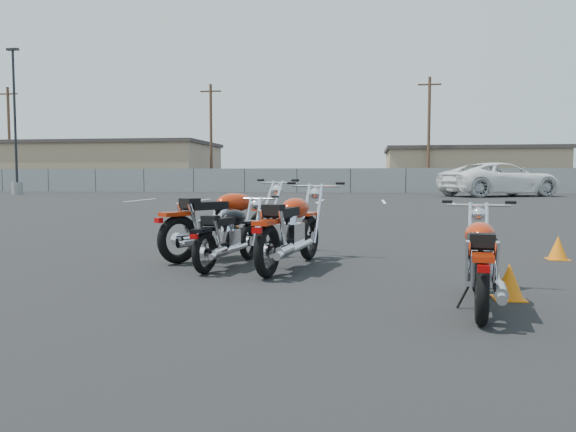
# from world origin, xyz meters

# --- Properties ---
(ground) EXTENTS (120.00, 120.00, 0.00)m
(ground) POSITION_xyz_m (0.00, 0.00, 0.00)
(ground) COLOR black
(ground) RESTS_ON ground
(motorcycle_front_red) EXTENTS (1.72, 2.12, 1.13)m
(motorcycle_front_red) POSITION_xyz_m (-0.81, 1.13, 0.52)
(motorcycle_front_red) COLOR black
(motorcycle_front_red) RESTS_ON ground
(motorcycle_second_black) EXTENTS (0.80, 1.83, 0.90)m
(motorcycle_second_black) POSITION_xyz_m (-0.55, 0.36, 0.41)
(motorcycle_second_black) COLOR black
(motorcycle_second_black) RESTS_ON ground
(motorcycle_third_red) EXTENTS (0.96, 2.22, 1.09)m
(motorcycle_third_red) POSITION_xyz_m (0.27, 0.33, 0.50)
(motorcycle_third_red) COLOR black
(motorcycle_third_red) RESTS_ON ground
(motorcycle_rear_red) EXTENTS (0.73, 1.88, 0.92)m
(motorcycle_rear_red) POSITION_xyz_m (2.24, -1.57, 0.42)
(motorcycle_rear_red) COLOR black
(motorcycle_rear_red) RESTS_ON ground
(training_cone_near) EXTENTS (0.28, 0.28, 0.34)m
(training_cone_near) POSITION_xyz_m (3.90, 1.60, 0.17)
(training_cone_near) COLOR orange
(training_cone_near) RESTS_ON ground
(training_cone_far) EXTENTS (0.29, 0.29, 0.35)m
(training_cone_far) POSITION_xyz_m (2.58, -1.18, 0.17)
(training_cone_far) COLOR orange
(training_cone_far) RESTS_ON ground
(light_pole_west) EXTENTS (0.80, 0.70, 9.59)m
(light_pole_west) POSITION_xyz_m (-21.91, 27.82, 2.45)
(light_pole_west) COLOR gray
(light_pole_west) RESTS_ON ground
(chainlink_fence) EXTENTS (80.06, 0.06, 1.80)m
(chainlink_fence) POSITION_xyz_m (-0.00, 35.00, 0.90)
(chainlink_fence) COLOR slate
(chainlink_fence) RESTS_ON ground
(tan_building_west) EXTENTS (18.40, 10.40, 4.30)m
(tan_building_west) POSITION_xyz_m (-22.00, 42.00, 2.16)
(tan_building_west) COLOR #967F61
(tan_building_west) RESTS_ON ground
(tan_building_east) EXTENTS (14.40, 9.40, 3.70)m
(tan_building_east) POSITION_xyz_m (10.00, 44.00, 1.86)
(tan_building_east) COLOR #967F61
(tan_building_east) RESTS_ON ground
(utility_pole_a) EXTENTS (1.80, 0.24, 9.00)m
(utility_pole_a) POSITION_xyz_m (-30.00, 39.00, 4.69)
(utility_pole_a) COLOR #442D1F
(utility_pole_a) RESTS_ON ground
(utility_pole_b) EXTENTS (1.80, 0.24, 9.00)m
(utility_pole_b) POSITION_xyz_m (-12.00, 40.00, 4.69)
(utility_pole_b) COLOR #442D1F
(utility_pole_b) RESTS_ON ground
(utility_pole_c) EXTENTS (1.80, 0.24, 9.00)m
(utility_pole_c) POSITION_xyz_m (6.00, 39.00, 4.69)
(utility_pole_c) COLOR #442D1F
(utility_pole_c) RESTS_ON ground
(parking_line_stripes) EXTENTS (15.12, 4.00, 0.01)m
(parking_line_stripes) POSITION_xyz_m (-2.50, 20.00, 0.00)
(parking_line_stripes) COLOR silver
(parking_line_stripes) RESTS_ON ground
(white_van) EXTENTS (6.65, 8.99, 3.18)m
(white_van) POSITION_xyz_m (9.09, 28.34, 1.59)
(white_van) COLOR white
(white_van) RESTS_ON ground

